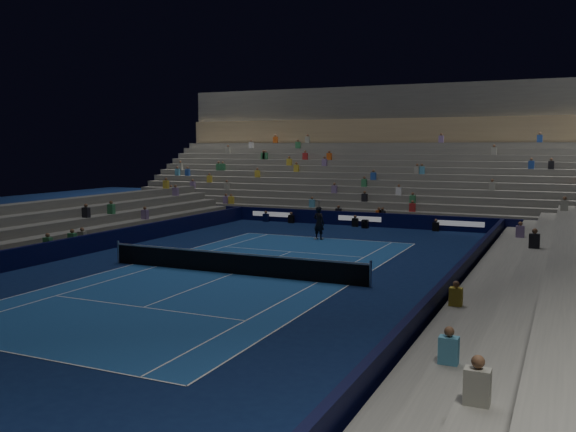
{
  "coord_description": "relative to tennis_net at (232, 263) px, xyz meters",
  "views": [
    {
      "loc": [
        13.57,
        -23.82,
        5.69
      ],
      "look_at": [
        0.0,
        6.0,
        2.0
      ],
      "focal_mm": 38.71,
      "sensor_mm": 36.0,
      "label": 1
    }
  ],
  "objects": [
    {
      "name": "grandstand_main",
      "position": [
        0.0,
        27.9,
        2.87
      ],
      "size": [
        44.0,
        15.2,
        11.2
      ],
      "color": "slate",
      "rests_on": "ground"
    },
    {
      "name": "court_surface",
      "position": [
        0.0,
        0.0,
        -0.5
      ],
      "size": [
        10.97,
        23.77,
        0.01
      ],
      "primitive_type": "cube",
      "color": "#19488B",
      "rests_on": "ground"
    },
    {
      "name": "grandstand_east",
      "position": [
        13.17,
        0.0,
        0.41
      ],
      "size": [
        5.0,
        37.0,
        2.5
      ],
      "color": "slate",
      "rests_on": "ground"
    },
    {
      "name": "sponsor_barrier_far",
      "position": [
        0.0,
        18.5,
        -0.0
      ],
      "size": [
        44.0,
        0.25,
        1.0
      ],
      "primitive_type": "cube",
      "color": "black",
      "rests_on": "ground"
    },
    {
      "name": "grandstand_west",
      "position": [
        -13.17,
        0.0,
        0.41
      ],
      "size": [
        5.0,
        37.0,
        2.5
      ],
      "color": "#61625D",
      "rests_on": "ground"
    },
    {
      "name": "sponsor_barrier_east",
      "position": [
        9.7,
        0.0,
        -0.0
      ],
      "size": [
        0.25,
        37.0,
        1.0
      ],
      "primitive_type": "cube",
      "color": "black",
      "rests_on": "ground"
    },
    {
      "name": "tennis_player",
      "position": [
        -0.29,
        11.21,
        0.52
      ],
      "size": [
        0.84,
        0.65,
        2.04
      ],
      "primitive_type": "imported",
      "rotation": [
        0.0,
        0.0,
        2.9
      ],
      "color": "black",
      "rests_on": "ground"
    },
    {
      "name": "tennis_net",
      "position": [
        0.0,
        0.0,
        0.0
      ],
      "size": [
        12.9,
        0.1,
        1.1
      ],
      "color": "#B2B2B7",
      "rests_on": "ground"
    },
    {
      "name": "sponsor_barrier_west",
      "position": [
        -9.7,
        0.0,
        -0.0
      ],
      "size": [
        0.25,
        37.0,
        1.0
      ],
      "primitive_type": "cube",
      "color": "black",
      "rests_on": "ground"
    },
    {
      "name": "broadcast_camera",
      "position": [
        0.65,
        17.57,
        -0.21
      ],
      "size": [
        0.49,
        0.91,
        0.57
      ],
      "color": "black",
      "rests_on": "ground"
    },
    {
      "name": "ground",
      "position": [
        0.0,
        0.0,
        -0.5
      ],
      "size": [
        90.0,
        90.0,
        0.0
      ],
      "primitive_type": "plane",
      "color": "#0B1A43",
      "rests_on": "ground"
    }
  ]
}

